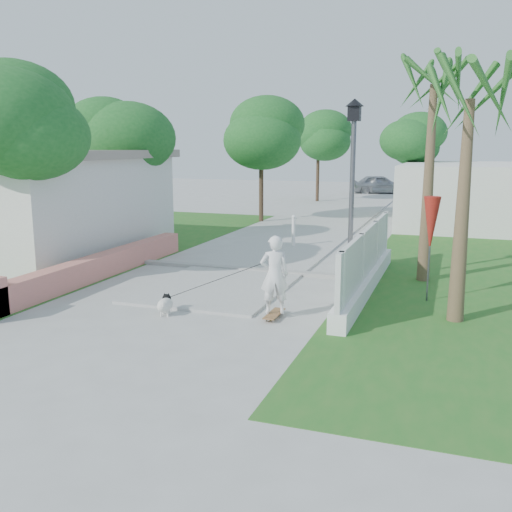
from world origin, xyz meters
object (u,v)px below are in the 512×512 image
at_px(bollard, 293,230).
at_px(skateboarder, 237,279).
at_px(patio_umbrella, 431,225).
at_px(street_lamp, 352,185).
at_px(parked_car, 380,184).
at_px(dog, 165,304).

distance_m(bollard, skateboarder, 7.97).
bearing_deg(patio_umbrella, bollard, 129.91).
distance_m(street_lamp, skateboarder, 4.13).
bearing_deg(patio_umbrella, parked_car, 99.42).
distance_m(patio_umbrella, skateboarder, 4.38).
distance_m(street_lamp, parked_car, 27.22).
xyz_separation_m(street_lamp, patio_umbrella, (1.90, -1.00, -0.74)).
distance_m(patio_umbrella, parked_car, 28.43).
bearing_deg(patio_umbrella, skateboarder, -145.94).
bearing_deg(skateboarder, patio_umbrella, -169.79).
relative_size(street_lamp, skateboarder, 1.80).
bearing_deg(dog, parked_car, 70.40).
xyz_separation_m(bollard, skateboarder, (1.05, -7.90, 0.17)).
relative_size(street_lamp, patio_umbrella, 1.93).
relative_size(street_lamp, parked_car, 1.12).
height_order(patio_umbrella, skateboarder, patio_umbrella).
distance_m(street_lamp, patio_umbrella, 2.27).
relative_size(patio_umbrella, dog, 3.98).
relative_size(bollard, dog, 1.89).
xyz_separation_m(street_lamp, dog, (-3.03, -3.83, -2.20)).
xyz_separation_m(skateboarder, parked_car, (-1.11, 30.42, -0.08)).
distance_m(bollard, parked_car, 22.53).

